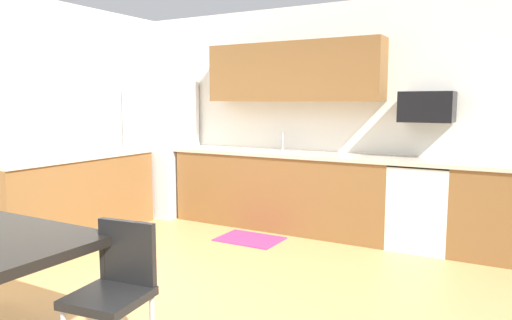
# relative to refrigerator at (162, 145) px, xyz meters

# --- Properties ---
(ground_plane) EXTENTS (12.00, 12.00, 0.00)m
(ground_plane) POSITION_rel_refrigerator_xyz_m (2.18, -2.22, -0.95)
(ground_plane) COLOR tan
(wall_back) EXTENTS (5.80, 0.10, 2.70)m
(wall_back) POSITION_rel_refrigerator_xyz_m (2.18, 0.43, 0.40)
(wall_back) COLOR white
(wall_back) RESTS_ON ground
(cabinet_run_back) EXTENTS (2.72, 0.60, 0.90)m
(cabinet_run_back) POSITION_rel_refrigerator_xyz_m (1.79, 0.08, -0.50)
(cabinet_run_back) COLOR brown
(cabinet_run_back) RESTS_ON ground
(cabinet_run_back_right) EXTENTS (0.83, 0.60, 0.90)m
(cabinet_run_back_right) POSITION_rel_refrigerator_xyz_m (4.17, 0.08, -0.50)
(cabinet_run_back_right) COLOR brown
(cabinet_run_back_right) RESTS_ON ground
(cabinet_run_left) EXTENTS (0.60, 2.00, 0.90)m
(cabinet_run_left) POSITION_rel_refrigerator_xyz_m (-0.12, -1.42, -0.50)
(cabinet_run_left) COLOR brown
(cabinet_run_left) RESTS_ON ground
(countertop_back) EXTENTS (4.80, 0.64, 0.04)m
(countertop_back) POSITION_rel_refrigerator_xyz_m (2.18, 0.08, -0.03)
(countertop_back) COLOR beige
(countertop_back) RESTS_ON cabinet_run_back
(countertop_left) EXTENTS (0.64, 2.00, 0.04)m
(countertop_left) POSITION_rel_refrigerator_xyz_m (-0.12, -1.42, -0.03)
(countertop_left) COLOR beige
(countertop_left) RESTS_ON cabinet_run_left
(upper_cabinets_back) EXTENTS (2.20, 0.34, 0.70)m
(upper_cabinets_back) POSITION_rel_refrigerator_xyz_m (1.88, 0.21, 0.95)
(upper_cabinets_back) COLOR brown
(refrigerator) EXTENTS (0.76, 0.70, 1.90)m
(refrigerator) POSITION_rel_refrigerator_xyz_m (0.00, 0.00, 0.00)
(refrigerator) COLOR white
(refrigerator) RESTS_ON ground
(oven_range) EXTENTS (0.60, 0.60, 0.91)m
(oven_range) POSITION_rel_refrigerator_xyz_m (3.45, 0.08, -0.49)
(oven_range) COLOR white
(oven_range) RESTS_ON ground
(microwave) EXTENTS (0.54, 0.36, 0.32)m
(microwave) POSITION_rel_refrigerator_xyz_m (3.45, 0.18, 0.54)
(microwave) COLOR black
(sink_basin) EXTENTS (0.48, 0.40, 0.14)m
(sink_basin) POSITION_rel_refrigerator_xyz_m (1.72, 0.08, -0.07)
(sink_basin) COLOR #A5A8AD
(sink_basin) RESTS_ON countertop_back
(sink_faucet) EXTENTS (0.02, 0.02, 0.24)m
(sink_faucet) POSITION_rel_refrigerator_xyz_m (1.72, 0.26, 0.09)
(sink_faucet) COLOR #B2B5BA
(sink_faucet) RESTS_ON countertop_back
(chair_near_table) EXTENTS (0.45, 0.45, 0.85)m
(chair_near_table) POSITION_rel_refrigerator_xyz_m (2.37, -3.19, -0.44)
(chair_near_table) COLOR black
(chair_near_table) RESTS_ON ground
(floor_mat) EXTENTS (0.70, 0.50, 0.01)m
(floor_mat) POSITION_rel_refrigerator_xyz_m (1.73, -0.57, -0.94)
(floor_mat) COLOR #CC3372
(floor_mat) RESTS_ON ground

